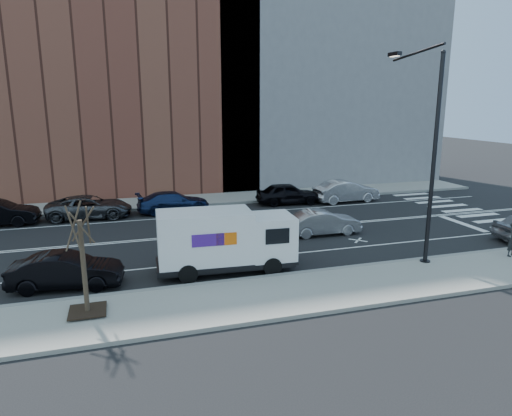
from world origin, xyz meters
TOP-DOWN VIEW (x-y plane):
  - ground at (0.00, 0.00)m, footprint 120.00×120.00m
  - sidewalk_near at (0.00, -8.80)m, footprint 44.00×3.60m
  - sidewalk_far at (0.00, 8.80)m, footprint 44.00×3.60m
  - curb_near at (0.00, -7.00)m, footprint 44.00×0.25m
  - curb_far at (0.00, 7.00)m, footprint 44.00×0.25m
  - crosswalk at (16.00, 0.00)m, footprint 3.00×14.00m
  - road_markings at (0.00, 0.00)m, footprint 40.00×8.60m
  - bldg_brick at (-8.00, 15.60)m, footprint 26.00×10.00m
  - bldg_concrete at (12.00, 15.60)m, footprint 20.00×10.00m
  - streetlight at (7.00, -6.91)m, footprint 0.44×4.02m
  - street_tree at (-7.00, -8.40)m, footprint 1.20×1.20m
  - fedex_van at (-1.62, -5.60)m, footprint 5.92×2.33m
  - far_parked_c at (-7.56, 5.77)m, footprint 5.19×2.62m
  - far_parked_d at (-2.40, 5.85)m, footprint 4.81×2.28m
  - far_parked_e at (5.60, 5.93)m, footprint 4.56×2.14m
  - far_parked_f at (9.86, 5.40)m, footprint 4.81×1.89m
  - driving_sedan at (4.72, -1.71)m, footprint 4.08×1.48m
  - near_parked_rear_a at (-7.88, -5.53)m, footprint 4.33×1.98m

SIDE VIEW (x-z plane):
  - ground at x=0.00m, z-range 0.00..0.00m
  - crosswalk at x=16.00m, z-range 0.00..0.01m
  - road_markings at x=0.00m, z-range 0.00..0.01m
  - sidewalk_near at x=0.00m, z-range 0.00..0.15m
  - sidewalk_far at x=0.00m, z-range 0.00..0.15m
  - curb_near at x=0.00m, z-range 0.00..0.17m
  - curb_far at x=0.00m, z-range 0.00..0.17m
  - driving_sedan at x=4.72m, z-range 0.00..1.34m
  - far_parked_d at x=-2.40m, z-range 0.00..1.35m
  - near_parked_rear_a at x=-7.88m, z-range 0.00..1.38m
  - far_parked_c at x=-7.56m, z-range 0.00..1.41m
  - far_parked_e at x=5.60m, z-range 0.00..1.51m
  - far_parked_f at x=9.86m, z-range 0.00..1.56m
  - fedex_van at x=-1.62m, z-range 0.07..2.72m
  - street_tree at x=-7.00m, z-range -0.42..3.33m
  - streetlight at x=7.00m, z-range 0.41..9.75m
  - bldg_brick at x=-8.00m, z-range 0.00..22.00m
  - bldg_concrete at x=12.00m, z-range 0.00..26.00m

